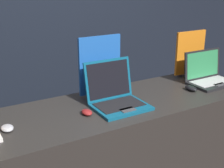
# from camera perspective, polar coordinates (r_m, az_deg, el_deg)

# --- Properties ---
(wall_back) EXTENTS (8.00, 0.05, 2.80)m
(wall_back) POSITION_cam_1_polar(r_m,az_deg,el_deg) (3.18, -12.00, 11.55)
(wall_back) COLOR black
(wall_back) RESTS_ON ground_plane
(display_counter) EXTENTS (2.33, 0.66, 0.96)m
(display_counter) POSITION_cam_1_polar(r_m,az_deg,el_deg) (2.38, 0.01, -14.46)
(display_counter) COLOR #282623
(display_counter) RESTS_ON ground_plane
(mouse_front) EXTENTS (0.07, 0.09, 0.03)m
(mouse_front) POSITION_cam_1_polar(r_m,az_deg,el_deg) (1.90, -18.61, -7.65)
(mouse_front) COLOR #B2B2B7
(mouse_front) RESTS_ON display_counter
(laptop_middle) EXTENTS (0.36, 0.34, 0.30)m
(laptop_middle) POSITION_cam_1_polar(r_m,az_deg,el_deg) (2.12, 0.71, -2.18)
(laptop_middle) COLOR #0F5170
(laptop_middle) RESTS_ON display_counter
(mouse_middle) EXTENTS (0.06, 0.09, 0.03)m
(mouse_middle) POSITION_cam_1_polar(r_m,az_deg,el_deg) (2.00, -4.62, -5.18)
(mouse_middle) COLOR maroon
(mouse_middle) RESTS_ON display_counter
(promo_stand_middle) EXTENTS (0.33, 0.07, 0.44)m
(promo_stand_middle) POSITION_cam_1_polar(r_m,az_deg,el_deg) (2.26, -2.21, 3.00)
(promo_stand_middle) COLOR black
(promo_stand_middle) RESTS_ON display_counter
(laptop_back) EXTENTS (0.39, 0.27, 0.26)m
(laptop_back) POSITION_cam_1_polar(r_m,az_deg,el_deg) (2.69, 17.28, 1.47)
(laptop_back) COLOR black
(laptop_back) RESTS_ON display_counter
(mouse_back) EXTENTS (0.06, 0.11, 0.04)m
(mouse_back) POSITION_cam_1_polar(r_m,az_deg,el_deg) (2.48, 14.24, -0.77)
(mouse_back) COLOR black
(mouse_back) RESTS_ON display_counter
(promo_stand_back) EXTENTS (0.31, 0.07, 0.40)m
(promo_stand_back) POSITION_cam_1_polar(r_m,az_deg,el_deg) (2.81, 14.06, 5.20)
(promo_stand_back) COLOR black
(promo_stand_back) RESTS_ON display_counter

